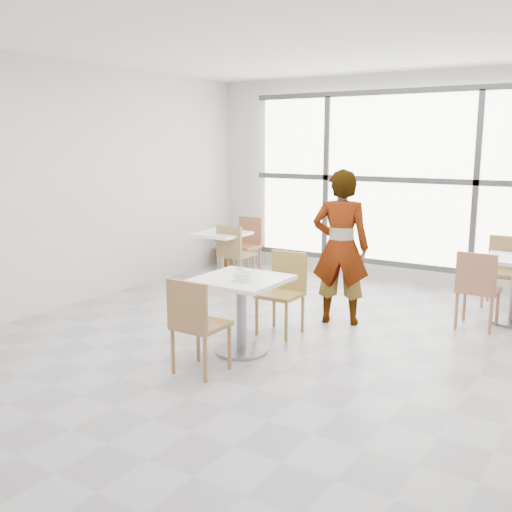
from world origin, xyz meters
The scene contains 17 objects.
floor centered at (0.00, 0.00, 0.00)m, with size 7.00×7.00×0.00m, color #9E9EA5.
ceiling centered at (0.00, 0.00, 3.00)m, with size 7.00×7.00×0.00m, color white.
wall_back centered at (0.00, 3.50, 1.50)m, with size 6.00×6.00×0.00m, color silver.
wall_left centered at (-3.00, 0.00, 1.50)m, with size 7.00×7.00×0.00m, color silver.
window centered at (0.00, 3.44, 1.50)m, with size 4.60×0.07×2.52m.
main_table centered at (-0.23, -0.21, 0.52)m, with size 0.80×0.80×0.75m.
chair_near centered at (-0.25, -0.89, 0.50)m, with size 0.42×0.42×0.87m.
chair_far centered at (-0.20, 0.57, 0.50)m, with size 0.42×0.42×0.87m.
oatmeal_bowl centered at (-0.13, -0.32, 0.79)m, with size 0.21×0.21×0.10m.
coffee_cup centered at (-0.32, -0.10, 0.78)m, with size 0.16×0.13×0.07m.
person centered at (0.17, 1.19, 0.87)m, with size 0.64×0.42×1.74m, color black.
bg_table_left centered at (-2.08, 2.00, 0.49)m, with size 0.70×0.70×0.75m.
bg_chair_left_near centered at (-1.87, 2.03, 0.50)m, with size 0.42×0.42×0.87m.
bg_chair_left_far centered at (-2.16, 2.81, 0.50)m, with size 0.42×0.42×0.87m.
bg_chair_right_near centered at (1.54, 1.77, 0.50)m, with size 0.42×0.42×0.87m.
bg_chair_right_far centered at (1.60, 2.96, 0.50)m, with size 0.42×0.42×0.87m.
plant_left centered at (-2.70, 3.08, 0.36)m, with size 0.65×0.56×0.72m, color #4B8644.
Camera 1 is at (2.84, -4.75, 2.03)m, focal length 41.14 mm.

